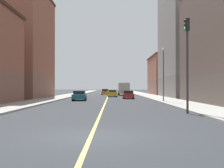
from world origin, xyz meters
name	(u,v)px	position (x,y,z in m)	size (l,w,h in m)	color
ground_plane	(91,136)	(0.00, 0.00, 0.00)	(400.00, 400.00, 0.00)	#292D31
sidewalk_left	(149,96)	(8.60, 49.00, 0.07)	(3.92, 168.00, 0.15)	#9E9B93
sidewalk_right	(68,96)	(-8.60, 49.00, 0.07)	(3.92, 168.00, 0.15)	#9E9B93
lane_center_stripe	(109,96)	(0.00, 49.00, 0.01)	(0.16, 154.00, 0.01)	#E5D14C
building_left_mid	(188,32)	(14.73, 40.20, 11.92)	(8.64, 17.02, 23.83)	slate
building_left_far	(169,75)	(14.73, 58.11, 4.79)	(8.64, 16.04, 9.55)	brown
building_right_midblock	(22,45)	(-14.73, 36.91, 9.14)	(8.64, 15.66, 18.26)	brown
traffic_light_left_near	(188,53)	(6.22, 9.22, 4.37)	(0.40, 0.32, 6.85)	#2D2D2D
street_lamp_left_near	(164,69)	(7.24, 23.99, 4.20)	(0.36, 0.36, 6.62)	#4C4C51
car_orange	(105,92)	(-0.91, 58.23, 0.69)	(1.82, 4.21, 1.42)	orange
car_red	(129,95)	(3.50, 35.13, 0.65)	(1.90, 4.35, 1.32)	red
car_yellow	(113,93)	(0.91, 44.24, 0.65)	(1.79, 4.58, 1.32)	gold
car_teal	(80,96)	(-3.83, 28.83, 0.66)	(2.01, 4.10, 1.38)	#196670
box_truck	(124,89)	(3.50, 53.56, 1.53)	(2.56, 7.33, 2.84)	maroon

